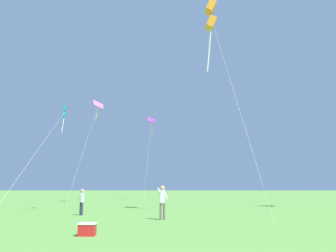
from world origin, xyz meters
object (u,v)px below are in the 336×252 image
at_px(kite_teal_box, 64,113).
at_px(kite_orange_box, 211,17).
at_px(person_near_tree, 82,199).
at_px(picnic_cooler, 87,229).
at_px(kite_pink_low, 97,109).
at_px(person_in_blue_jacket, 162,199).
at_px(kite_purple_streamer, 151,124).

relative_size(kite_teal_box, kite_orange_box, 0.78).
xyz_separation_m(kite_teal_box, person_near_tree, (2.69, -3.63, -6.19)).
xyz_separation_m(kite_orange_box, picnic_cooler, (-5.69, -9.69, -13.36)).
xyz_separation_m(kite_pink_low, kite_orange_box, (11.33, -14.30, 3.14)).
distance_m(person_near_tree, person_in_blue_jacket, 5.66).
bearing_deg(kite_orange_box, picnic_cooler, -120.45).
bearing_deg(kite_teal_box, person_in_blue_jacket, -39.75).
distance_m(kite_teal_box, picnic_cooler, 14.77).
bearing_deg(person_in_blue_jacket, kite_teal_box, 140.25).
xyz_separation_m(kite_teal_box, person_in_blue_jacket, (7.64, -6.36, -6.08)).
xyz_separation_m(kite_pink_low, picnic_cooler, (5.64, -23.99, -10.23)).
distance_m(kite_pink_low, kite_orange_box, 18.51).
distance_m(kite_orange_box, person_in_blue_jacket, 13.60).
bearing_deg(kite_teal_box, kite_pink_low, 91.87).
xyz_separation_m(kite_orange_box, person_near_tree, (-8.24, -1.35, -12.66)).
distance_m(kite_teal_box, kite_orange_box, 12.91).
distance_m(kite_pink_low, kite_teal_box, 12.49).
relative_size(kite_pink_low, kite_orange_box, 0.78).
height_order(kite_pink_low, kite_teal_box, kite_pink_low).
relative_size(kite_purple_streamer, picnic_cooler, 20.87).
height_order(kite_pink_low, kite_purple_streamer, kite_purple_streamer).
bearing_deg(kite_pink_low, kite_purple_streamer, 68.35).
bearing_deg(person_in_blue_jacket, person_near_tree, 151.12).
distance_m(kite_pink_low, person_near_tree, 18.58).
height_order(person_near_tree, picnic_cooler, person_near_tree).
height_order(kite_pink_low, kite_orange_box, kite_orange_box).
xyz_separation_m(kite_teal_box, kite_orange_box, (10.94, -2.28, 6.47)).
height_order(kite_pink_low, picnic_cooler, kite_pink_low).
bearing_deg(kite_teal_box, kite_purple_streamer, 79.07).
height_order(person_in_blue_jacket, picnic_cooler, person_in_blue_jacket).
bearing_deg(kite_teal_box, kite_orange_box, -11.76).
bearing_deg(person_near_tree, kite_orange_box, 9.30).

